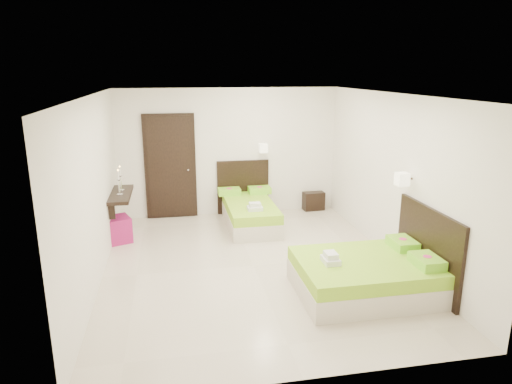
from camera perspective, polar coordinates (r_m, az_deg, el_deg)
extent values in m
plane|color=beige|center=(7.17, -0.35, -9.18)|extent=(5.50, 5.50, 0.00)
cube|color=beige|center=(8.86, -0.73, -3.37)|extent=(0.90, 1.80, 0.29)
cube|color=#7BBB1E|center=(8.79, -0.73, -1.92)|extent=(0.89, 1.79, 0.18)
cube|color=black|center=(9.57, -1.64, 0.64)|extent=(1.08, 0.05, 1.13)
cube|color=#83D627|center=(9.34, -3.36, 0.07)|extent=(0.45, 0.31, 0.13)
cylinder|color=#F13885|center=(9.33, -3.37, 0.46)|extent=(0.11, 0.11, 0.00)
cube|color=#83D627|center=(9.44, 0.44, 0.25)|extent=(0.45, 0.31, 0.13)
cylinder|color=#F13885|center=(9.42, 0.44, 0.64)|extent=(0.11, 0.11, 0.00)
cube|color=silver|center=(8.28, -0.14, -2.06)|extent=(0.27, 0.20, 0.07)
cube|color=silver|center=(8.26, -0.14, -1.58)|extent=(0.20, 0.15, 0.07)
cube|color=beige|center=(9.32, 0.91, 5.51)|extent=(0.16, 0.16, 0.18)
cylinder|color=#2D2116|center=(9.40, 0.81, 5.59)|extent=(0.03, 0.16, 0.03)
cube|color=beige|center=(6.48, 13.45, -10.94)|extent=(1.84, 1.38, 0.29)
cube|color=#7BBB1E|center=(6.38, 13.58, -9.01)|extent=(1.82, 1.36, 0.18)
cube|color=black|center=(6.71, 20.67, -6.63)|extent=(0.05, 1.56, 1.15)
cube|color=#83D627|center=(6.37, 20.57, -8.10)|extent=(0.31, 0.46, 0.13)
cylinder|color=#F13885|center=(6.34, 20.63, -7.55)|extent=(0.11, 0.11, 0.00)
cube|color=#83D627|center=(6.88, 17.84, -6.12)|extent=(0.31, 0.46, 0.13)
cylinder|color=#F13885|center=(6.86, 17.88, -5.61)|extent=(0.11, 0.11, 0.00)
cube|color=silver|center=(6.15, 9.30, -8.42)|extent=(0.20, 0.28, 0.07)
cube|color=silver|center=(6.12, 9.33, -7.78)|extent=(0.15, 0.21, 0.07)
cube|color=beige|center=(6.87, 17.79, 1.54)|extent=(0.17, 0.17, 0.18)
cylinder|color=#2D2116|center=(6.91, 18.37, 1.57)|extent=(0.16, 0.03, 0.03)
cube|color=black|center=(10.00, 7.04, -1.00)|extent=(0.47, 0.43, 0.39)
cube|color=#8F1352|center=(8.40, -17.04, -4.51)|extent=(0.58, 0.58, 0.45)
cube|color=black|center=(9.34, -10.66, 3.09)|extent=(1.02, 0.06, 2.14)
cube|color=black|center=(9.30, -10.66, 3.04)|extent=(0.88, 0.04, 2.06)
cylinder|color=silver|center=(9.28, -8.48, 2.80)|extent=(0.03, 0.10, 0.03)
cube|color=black|center=(8.36, -16.54, -0.30)|extent=(0.35, 1.20, 0.06)
cube|color=black|center=(7.98, -17.58, -2.22)|extent=(0.10, 0.04, 0.30)
cube|color=black|center=(8.84, -16.94, -0.52)|extent=(0.10, 0.04, 0.30)
cylinder|color=silver|center=(8.20, -16.65, -0.30)|extent=(0.10, 0.10, 0.02)
cylinder|color=silver|center=(8.17, -16.72, 0.51)|extent=(0.02, 0.02, 0.22)
cone|color=silver|center=(8.14, -16.79, 1.39)|extent=(0.07, 0.07, 0.04)
cylinder|color=white|center=(8.12, -16.84, 2.04)|extent=(0.02, 0.02, 0.15)
sphere|color=#FFB23F|center=(8.10, -16.88, 2.64)|extent=(0.02, 0.02, 0.02)
cylinder|color=silver|center=(8.49, -16.46, 0.22)|extent=(0.10, 0.10, 0.02)
cylinder|color=silver|center=(8.46, -16.52, 1.01)|extent=(0.02, 0.02, 0.22)
cone|color=silver|center=(8.43, -16.59, 1.86)|extent=(0.07, 0.07, 0.04)
cylinder|color=white|center=(8.41, -16.64, 2.49)|extent=(0.02, 0.02, 0.15)
sphere|color=#FFB23F|center=(8.40, -16.68, 3.07)|extent=(0.02, 0.02, 0.02)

